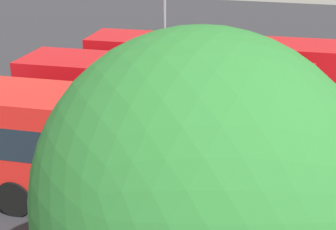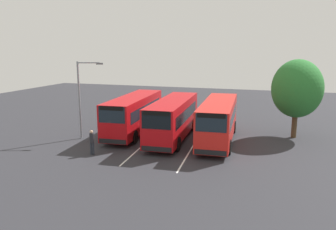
{
  "view_description": "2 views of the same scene",
  "coord_description": "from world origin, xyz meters",
  "px_view_note": "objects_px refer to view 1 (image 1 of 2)",
  "views": [
    {
      "loc": [
        -4.76,
        15.42,
        7.87
      ],
      "look_at": [
        -0.32,
        0.92,
        1.88
      ],
      "focal_mm": 53.2,
      "sensor_mm": 36.0,
      "label": 1
    },
    {
      "loc": [
        26.22,
        7.9,
        7.57
      ],
      "look_at": [
        -1.23,
        -0.96,
        1.74
      ],
      "focal_mm": 35.43,
      "sensor_mm": 36.0,
      "label": 2
    }
  ],
  "objects_px": {
    "bus_center_right": "(134,150)",
    "bus_center_left": "(162,104)",
    "bus_far_left": "(209,75)",
    "depot_tree": "(200,207)",
    "pedestrian": "(70,76)",
    "street_lamp": "(164,11)"
  },
  "relations": [
    {
      "from": "bus_center_right",
      "to": "bus_center_left",
      "type": "bearing_deg",
      "value": -88.03
    },
    {
      "from": "bus_far_left",
      "to": "bus_center_right",
      "type": "bearing_deg",
      "value": 82.53
    },
    {
      "from": "bus_center_right",
      "to": "depot_tree",
      "type": "height_order",
      "value": "depot_tree"
    },
    {
      "from": "bus_center_left",
      "to": "bus_center_right",
      "type": "relative_size",
      "value": 1.0
    },
    {
      "from": "pedestrian",
      "to": "depot_tree",
      "type": "height_order",
      "value": "depot_tree"
    },
    {
      "from": "depot_tree",
      "to": "pedestrian",
      "type": "bearing_deg",
      "value": -55.95
    },
    {
      "from": "bus_far_left",
      "to": "bus_center_left",
      "type": "relative_size",
      "value": 1.0
    },
    {
      "from": "bus_center_left",
      "to": "depot_tree",
      "type": "height_order",
      "value": "depot_tree"
    },
    {
      "from": "street_lamp",
      "to": "depot_tree",
      "type": "relative_size",
      "value": 0.97
    },
    {
      "from": "bus_far_left",
      "to": "depot_tree",
      "type": "xyz_separation_m",
      "value": [
        -2.87,
        13.68,
        2.38
      ]
    },
    {
      "from": "pedestrian",
      "to": "depot_tree",
      "type": "bearing_deg",
      "value": -75.76
    },
    {
      "from": "street_lamp",
      "to": "depot_tree",
      "type": "height_order",
      "value": "depot_tree"
    },
    {
      "from": "bus_far_left",
      "to": "pedestrian",
      "type": "height_order",
      "value": "bus_far_left"
    },
    {
      "from": "bus_far_left",
      "to": "bus_center_left",
      "type": "height_order",
      "value": "same"
    },
    {
      "from": "bus_far_left",
      "to": "pedestrian",
      "type": "distance_m",
      "value": 6.7
    },
    {
      "from": "bus_center_left",
      "to": "pedestrian",
      "type": "relative_size",
      "value": 5.62
    },
    {
      "from": "pedestrian",
      "to": "street_lamp",
      "type": "bearing_deg",
      "value": 19.28
    },
    {
      "from": "bus_far_left",
      "to": "pedestrian",
      "type": "bearing_deg",
      "value": -7.78
    },
    {
      "from": "bus_far_left",
      "to": "bus_center_right",
      "type": "relative_size",
      "value": 1.0
    },
    {
      "from": "pedestrian",
      "to": "bus_center_left",
      "type": "bearing_deg",
      "value": -56.18
    },
    {
      "from": "bus_far_left",
      "to": "street_lamp",
      "type": "relative_size",
      "value": 1.58
    },
    {
      "from": "bus_far_left",
      "to": "bus_center_right",
      "type": "height_order",
      "value": "same"
    }
  ]
}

